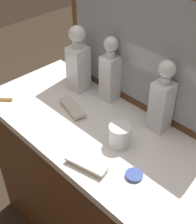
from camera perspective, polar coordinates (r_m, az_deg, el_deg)
name	(u,v)px	position (r m, az deg, el deg)	size (l,w,h in m)	color
dresser	(98,190)	(1.58, 0.00, -14.11)	(1.11, 0.50, 0.82)	brown
dresser_mirror	(140,48)	(1.27, 7.69, 11.54)	(0.80, 0.03, 0.55)	brown
crystal_decanter_right	(110,75)	(1.38, 2.24, 6.80)	(0.07, 0.07, 0.30)	white
crystal_decanter_far_left	(78,65)	(1.44, -3.64, 8.65)	(0.08, 0.08, 0.32)	white
crystal_decanter_far_right	(162,103)	(1.23, 11.56, 1.62)	(0.07, 0.07, 0.31)	white
crystal_tumbler_left	(120,136)	(1.18, 3.96, -4.42)	(0.09, 0.09, 0.09)	white
silver_brush_front	(87,164)	(1.12, -2.08, -9.50)	(0.17, 0.09, 0.02)	#B7A88C
silver_brush_right	(73,107)	(1.37, -4.57, 0.84)	(0.17, 0.09, 0.02)	#B7A88C
porcelain_dish	(134,175)	(1.10, 6.63, -11.43)	(0.06, 0.06, 0.01)	#33478C
tortoiseshell_comb	(0,100)	(1.49, -17.47, 2.15)	(0.09, 0.09, 0.01)	brown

